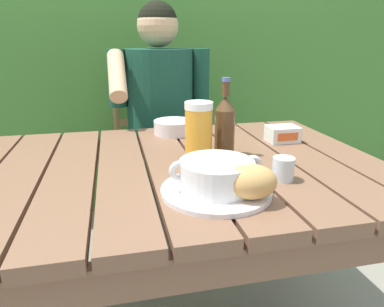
% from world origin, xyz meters
% --- Properties ---
extents(dining_table, '(1.28, 0.88, 0.72)m').
position_xyz_m(dining_table, '(0.00, 0.00, 0.63)').
color(dining_table, brown).
rests_on(dining_table, ground_plane).
extents(hedge_backdrop, '(3.80, 0.99, 2.34)m').
position_xyz_m(hedge_backdrop, '(-0.02, 1.50, 1.15)').
color(hedge_backdrop, '#468134').
rests_on(hedge_backdrop, ground_plane).
extents(chair_near_diner, '(0.46, 0.46, 0.96)m').
position_xyz_m(chair_near_diner, '(0.07, 0.88, 0.47)').
color(chair_near_diner, brown).
rests_on(chair_near_diner, ground_plane).
extents(person_eating, '(0.48, 0.47, 1.24)m').
position_xyz_m(person_eating, '(0.07, 0.68, 0.73)').
color(person_eating, '#194836').
rests_on(person_eating, ground_plane).
extents(serving_plate, '(0.27, 0.27, 0.01)m').
position_xyz_m(serving_plate, '(0.07, -0.23, 0.73)').
color(serving_plate, white).
rests_on(serving_plate, dining_table).
extents(soup_bowl, '(0.23, 0.18, 0.08)m').
position_xyz_m(soup_bowl, '(0.07, -0.23, 0.77)').
color(soup_bowl, white).
rests_on(soup_bowl, serving_plate).
extents(bread_roll, '(0.13, 0.11, 0.08)m').
position_xyz_m(bread_roll, '(0.13, -0.30, 0.77)').
color(bread_roll, tan).
rests_on(bread_roll, serving_plate).
extents(beer_glass, '(0.08, 0.08, 0.18)m').
position_xyz_m(beer_glass, '(0.09, 0.00, 0.81)').
color(beer_glass, orange).
rests_on(beer_glass, dining_table).
extents(beer_bottle, '(0.06, 0.06, 0.24)m').
position_xyz_m(beer_bottle, '(0.18, 0.04, 0.82)').
color(beer_bottle, '#4F351C').
rests_on(beer_bottle, dining_table).
extents(water_glass_small, '(0.06, 0.06, 0.06)m').
position_xyz_m(water_glass_small, '(0.27, -0.19, 0.75)').
color(water_glass_small, silver).
rests_on(water_glass_small, dining_table).
extents(butter_tub, '(0.11, 0.08, 0.06)m').
position_xyz_m(butter_tub, '(0.43, 0.14, 0.75)').
color(butter_tub, white).
rests_on(butter_tub, dining_table).
extents(table_knife, '(0.16, 0.08, 0.01)m').
position_xyz_m(table_knife, '(0.20, -0.17, 0.73)').
color(table_knife, silver).
rests_on(table_knife, dining_table).
extents(diner_bowl, '(0.15, 0.15, 0.05)m').
position_xyz_m(diner_bowl, '(0.07, 0.33, 0.75)').
color(diner_bowl, white).
rests_on(diner_bowl, dining_table).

